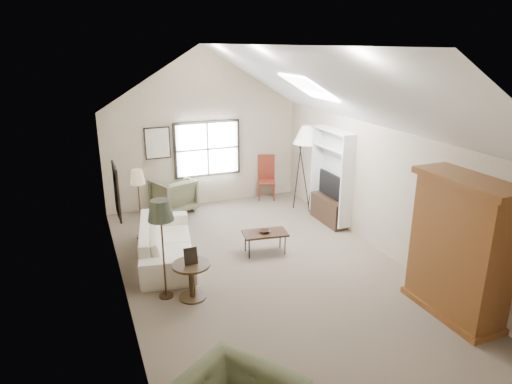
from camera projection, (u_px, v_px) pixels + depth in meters
name	position (u px, v px, depth m)	size (l,w,h in m)	color
room_shell	(265.00, 95.00, 7.51)	(5.01, 8.01, 4.00)	#756553
window	(207.00, 149.00, 11.59)	(1.72, 0.08, 1.42)	black
skylight	(309.00, 87.00, 8.76)	(0.80, 1.20, 0.52)	white
wall_art	(139.00, 165.00, 9.02)	(1.97, 3.71, 0.88)	black
armoire	(460.00, 248.00, 6.83)	(0.60, 1.50, 2.20)	brown
tv_alcove	(331.00, 175.00, 10.40)	(0.32, 1.30, 2.10)	white
media_console	(329.00, 210.00, 10.66)	(0.34, 1.18, 0.60)	#382316
tv_panel	(330.00, 185.00, 10.46)	(0.05, 0.90, 0.55)	black
sofa	(166.00, 241.00, 8.84)	(2.49, 0.97, 0.73)	beige
armchair_far	(174.00, 195.00, 11.34)	(0.89, 0.92, 0.83)	#686E4D
coffee_table	(265.00, 243.00, 9.12)	(0.87, 0.48, 0.45)	#332015
bowl	(265.00, 231.00, 9.04)	(0.21, 0.21, 0.05)	#342215
side_table	(192.00, 281.00, 7.48)	(0.62, 0.62, 0.62)	#3C2B18
side_chair	(267.00, 178.00, 12.17)	(0.46, 0.46, 1.17)	maroon
tripod_lamp	(305.00, 168.00, 11.26)	(0.63, 0.63, 2.16)	white
dark_lamp	(163.00, 249.00, 7.34)	(0.42, 0.42, 1.74)	#262B1E
tan_lamp	(140.00, 204.00, 9.66)	(0.31, 0.31, 1.56)	tan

